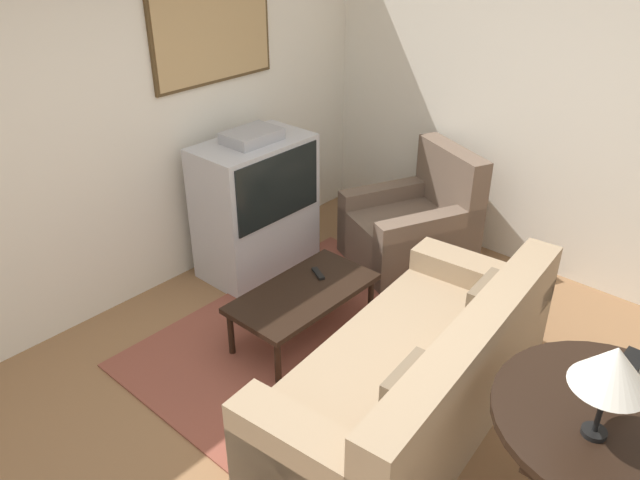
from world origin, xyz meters
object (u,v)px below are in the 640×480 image
(tv, at_px, (256,205))
(couch, at_px, (416,379))
(armchair, at_px, (413,228))
(table_lamp, at_px, (613,368))
(mantel_clock, at_px, (628,375))
(console_table, at_px, (613,428))
(coffee_table, at_px, (303,295))

(tv, height_order, couch, tv)
(armchair, relative_size, table_lamp, 2.51)
(table_lamp, bearing_deg, couch, 77.81)
(tv, bearing_deg, armchair, -43.57)
(tv, relative_size, couch, 0.55)
(mantel_clock, bearing_deg, couch, 97.64)
(couch, distance_m, console_table, 1.15)
(console_table, distance_m, mantel_clock, 0.26)
(console_table, xyz_separation_m, mantel_clock, (0.20, 0.04, 0.17))
(coffee_table, height_order, console_table, console_table)
(table_lamp, bearing_deg, mantel_clock, -0.15)
(armchair, distance_m, coffee_table, 1.42)
(couch, bearing_deg, armchair, -150.42)
(coffee_table, height_order, table_lamp, table_lamp)
(couch, xyz_separation_m, mantel_clock, (0.14, -1.04, 0.55))
(armchair, relative_size, coffee_table, 1.12)
(couch, xyz_separation_m, coffee_table, (0.15, 1.07, 0.04))
(console_table, bearing_deg, mantel_clock, 11.60)
(couch, height_order, mantel_clock, mantel_clock)
(table_lamp, bearing_deg, coffee_table, 79.78)
(coffee_table, xyz_separation_m, table_lamp, (-0.38, -2.11, 0.79))
(table_lamp, xyz_separation_m, mantel_clock, (0.37, -0.00, -0.28))
(couch, relative_size, armchair, 1.83)
(coffee_table, height_order, mantel_clock, mantel_clock)
(armchair, xyz_separation_m, coffee_table, (-1.42, -0.04, 0.04))
(couch, relative_size, table_lamp, 4.61)
(armchair, bearing_deg, table_lamp, -15.84)
(tv, xyz_separation_m, mantel_clock, (-0.47, -3.07, 0.29))
(tv, relative_size, table_lamp, 2.55)
(tv, bearing_deg, couch, -106.73)
(coffee_table, distance_m, table_lamp, 2.28)
(couch, bearing_deg, mantel_clock, 92.21)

